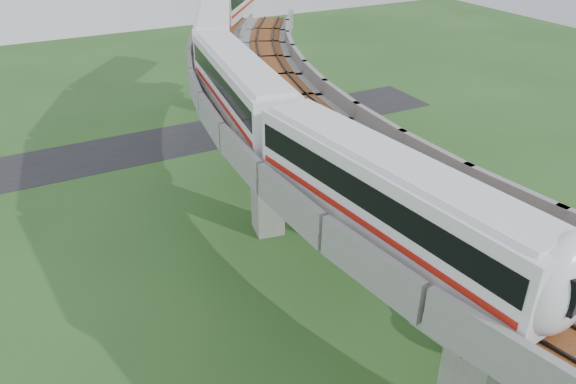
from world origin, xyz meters
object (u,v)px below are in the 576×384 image
car_red (536,261)px  car_dark (469,210)px  metro_train (255,53)px  car_white (533,310)px

car_red → car_dark: car_dark is taller
car_red → car_dark: (0.70, 7.21, 0.05)m
metro_train → car_white: metro_train is taller
car_white → car_dark: size_ratio=0.88×
car_white → car_red: 5.60m
metro_train → car_white: size_ratio=15.55×
metro_train → car_white: bearing=-68.2°
metro_train → car_dark: size_ratio=13.70×
car_white → car_red: size_ratio=1.09×
metro_train → car_white: 25.41m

